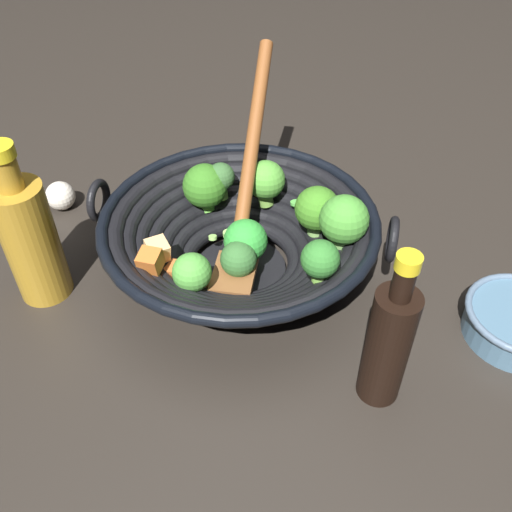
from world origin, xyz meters
TOP-DOWN VIEW (x-y plane):
  - ground_plane at (0.00, 0.00)m, footprint 4.00×4.00m
  - wok at (0.00, -0.00)m, footprint 0.37×0.36m
  - soy_sauce_bottle at (-0.05, -0.23)m, footprint 0.04×0.04m
  - cooking_oil_bottle at (-0.17, 0.17)m, footprint 0.06×0.06m
  - garlic_bulb at (-0.05, 0.30)m, footprint 0.04×0.04m

SIDE VIEW (x-z plane):
  - ground_plane at x=0.00m, z-range 0.00..0.00m
  - garlic_bulb at x=-0.05m, z-range 0.00..0.04m
  - wok at x=0.00m, z-range -0.05..0.17m
  - soy_sauce_bottle at x=-0.05m, z-range -0.02..0.17m
  - cooking_oil_bottle at x=-0.17m, z-range -0.02..0.19m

